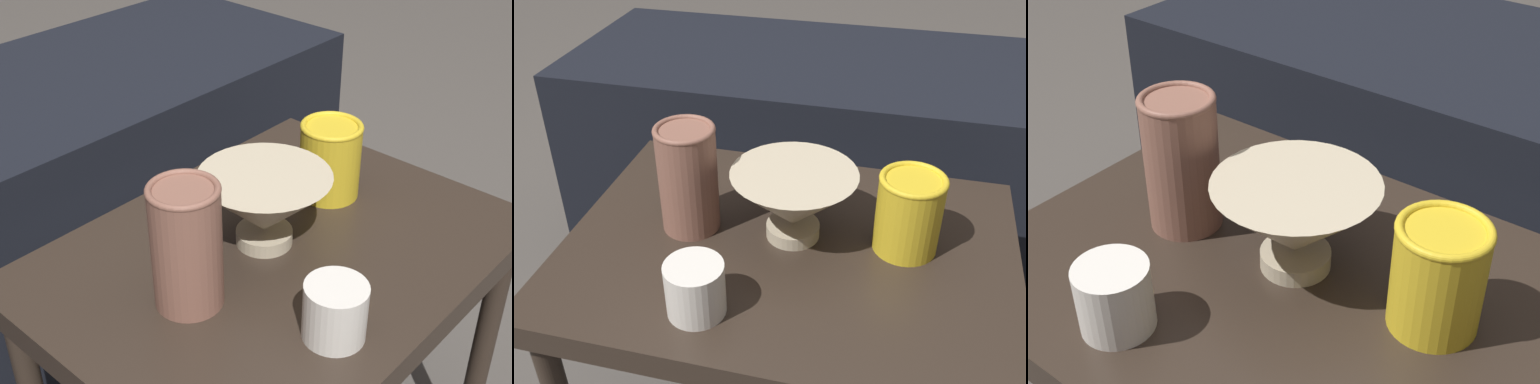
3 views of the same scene
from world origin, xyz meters
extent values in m
cube|color=#2D231C|center=(0.00, 0.00, 0.53)|extent=(0.66, 0.49, 0.04)
cylinder|color=#2D231C|center=(-0.29, 0.21, 0.26)|extent=(0.04, 0.04, 0.51)
cube|color=black|center=(0.00, 0.59, 0.31)|extent=(1.25, 0.50, 0.61)
cylinder|color=#C1B293|center=(0.00, 0.02, 0.56)|extent=(0.08, 0.08, 0.02)
cone|color=#C1B293|center=(0.00, 0.02, 0.62)|extent=(0.18, 0.18, 0.09)
cylinder|color=brown|center=(-0.16, 0.01, 0.63)|extent=(0.09, 0.09, 0.16)
torus|color=brown|center=(-0.16, 0.01, 0.72)|extent=(0.09, 0.09, 0.01)
cylinder|color=gold|center=(0.16, 0.03, 0.61)|extent=(0.09, 0.09, 0.12)
torus|color=gold|center=(0.16, 0.03, 0.67)|extent=(0.09, 0.09, 0.01)
cylinder|color=silver|center=(-0.09, -0.16, 0.59)|extent=(0.08, 0.08, 0.07)
camera|label=1|loc=(-0.61, -0.51, 1.14)|focal=50.00mm
camera|label=2|loc=(0.14, -0.68, 1.10)|focal=42.00mm
camera|label=3|loc=(0.37, -0.48, 1.06)|focal=50.00mm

